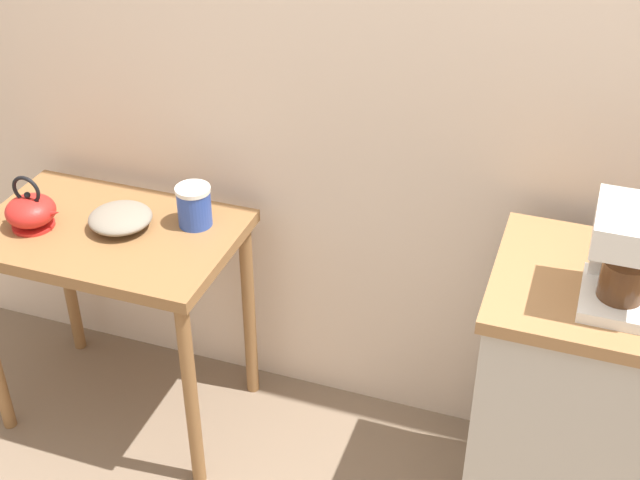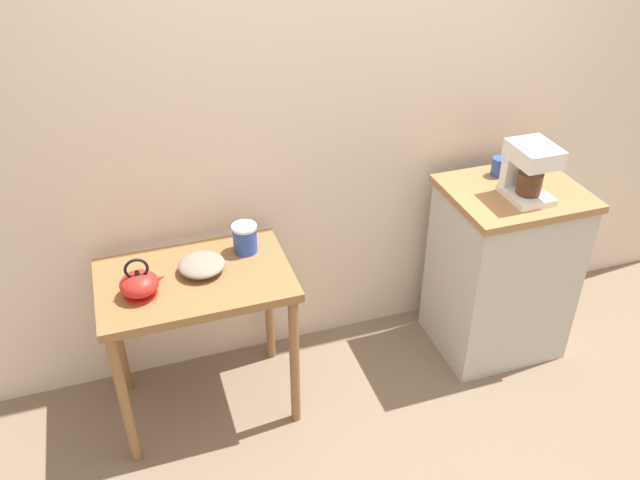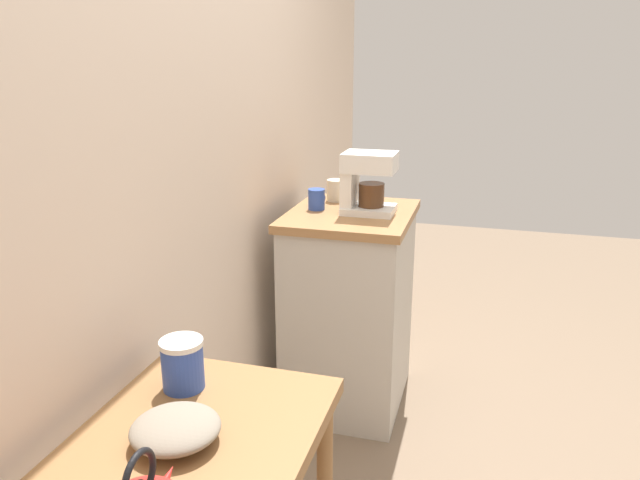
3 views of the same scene
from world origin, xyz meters
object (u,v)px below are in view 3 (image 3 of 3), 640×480
(bowl_stoneware, at_px, (176,429))
(mug_blue, at_px, (317,199))
(canister_enamel, at_px, (183,364))
(mug_small_cream, at_px, (336,190))
(coffee_maker, at_px, (364,180))

(bowl_stoneware, xyz_separation_m, mug_blue, (1.47, 0.11, 0.18))
(bowl_stoneware, distance_m, canister_enamel, 0.23)
(mug_small_cream, bearing_deg, coffee_maker, -137.29)
(canister_enamel, distance_m, coffee_maker, 1.29)
(canister_enamel, bearing_deg, mug_blue, 0.58)
(bowl_stoneware, distance_m, mug_blue, 1.48)
(bowl_stoneware, relative_size, coffee_maker, 0.76)
(canister_enamel, bearing_deg, mug_small_cream, -1.15)
(coffee_maker, relative_size, mug_blue, 2.87)
(mug_small_cream, xyz_separation_m, mug_blue, (-0.18, 0.04, -0.00))
(mug_small_cream, height_order, mug_blue, mug_small_cream)
(canister_enamel, bearing_deg, bowl_stoneware, -156.00)
(canister_enamel, relative_size, mug_blue, 1.46)
(mug_blue, bearing_deg, bowl_stoneware, -175.85)
(bowl_stoneware, height_order, mug_small_cream, mug_small_cream)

